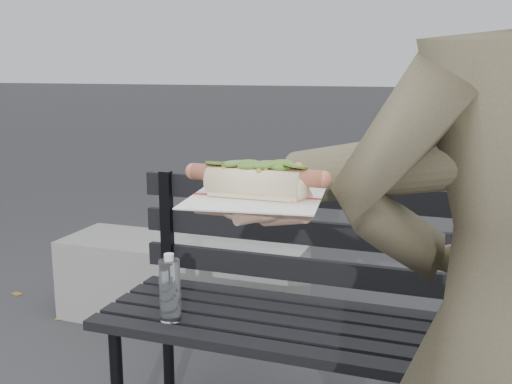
% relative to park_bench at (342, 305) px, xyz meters
% --- Properties ---
extents(park_bench, '(1.50, 0.44, 0.88)m').
position_rel_park_bench_xyz_m(park_bench, '(0.00, 0.00, 0.00)').
color(park_bench, black).
rests_on(park_bench, ground).
extents(concrete_block, '(1.20, 0.40, 0.40)m').
position_rel_park_bench_xyz_m(concrete_block, '(-0.95, 0.80, -0.32)').
color(concrete_block, slate).
rests_on(concrete_block, ground).
extents(held_hotdog, '(0.62, 0.32, 0.20)m').
position_rel_park_bench_xyz_m(held_hotdog, '(0.23, -0.83, 0.56)').
color(held_hotdog, '#484630').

